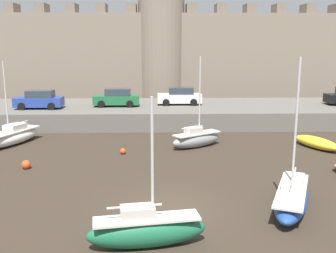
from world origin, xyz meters
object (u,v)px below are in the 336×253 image
Objects in this scene: sailboat_foreground_right at (197,139)px; mooring_buoy_mid_mud at (26,165)px; sailboat_foreground_centre at (292,197)px; sailboat_midflat_left at (12,136)px; mooring_buoy_near_shore at (123,151)px; car_quay_centre_east at (117,98)px; car_quay_west at (180,96)px; car_quay_east at (39,100)px; sailboat_midflat_right at (146,230)px; rowboat_midflat_centre at (316,142)px.

mooring_buoy_mid_mud is at bearing -155.35° from sailboat_foreground_right.
sailboat_foreground_centre is 14.64m from mooring_buoy_mid_mud.
mooring_buoy_mid_mud is at bearing -63.75° from sailboat_midflat_left.
car_quay_centre_east reaches higher than mooring_buoy_near_shore.
car_quay_west is (-3.70, 20.74, 1.75)m from sailboat_foreground_centre.
mooring_buoy_mid_mud is at bearing -77.41° from car_quay_east.
sailboat_foreground_right is 1.52× the size of car_quay_centre_east.
car_quay_east is at bearing 102.59° from mooring_buoy_mid_mud.
mooring_buoy_near_shore is at bearing 131.81° from sailboat_foreground_centre.
sailboat_midflat_right is 6.92m from sailboat_foreground_centre.
sailboat_foreground_centre is (-5.20, -10.24, 0.16)m from rowboat_midflat_centre.
mooring_buoy_near_shore is 12.78m from car_quay_east.
car_quay_east is at bearing 130.93° from sailboat_foreground_centre.
sailboat_midflat_right is at bearing -95.93° from car_quay_west.
sailboat_foreground_centre is 21.14m from car_quay_west.
sailboat_foreground_right is 1.55× the size of rowboat_midflat_centre.
rowboat_midflat_centre is at bearing -21.47° from car_quay_east.
car_quay_west reaches higher than rowboat_midflat_centre.
mooring_buoy_near_shore is 0.09× the size of car_quay_centre_east.
car_quay_east is (-8.12, 9.64, 2.11)m from mooring_buoy_near_shore.
car_quay_centre_east is (-6.43, 9.12, 1.69)m from sailboat_foreground_right.
sailboat_midflat_right is at bearing -153.25° from sailboat_foreground_centre.
sailboat_foreground_right is 1.18× the size of sailboat_midflat_right.
car_quay_east is (-13.10, 7.94, 1.69)m from sailboat_foreground_right.
sailboat_midflat_left is 15.47m from car_quay_west.
rowboat_midflat_centre reaches higher than mooring_buoy_mid_mud.
car_quay_east is (-21.38, 8.41, 1.91)m from rowboat_midflat_centre.
sailboat_midflat_right is at bearing -102.66° from sailboat_foreground_right.
sailboat_foreground_right is 12.34× the size of mooring_buoy_mid_mud.
rowboat_midflat_centre is 7.94× the size of mooring_buoy_mid_mud.
rowboat_midflat_centre is 0.98× the size of car_quay_west.
mooring_buoy_near_shore is (-8.06, 9.01, -0.36)m from sailboat_foreground_centre.
sailboat_foreground_right reaches higher than car_quay_west.
mooring_buoy_mid_mud is 0.12× the size of car_quay_centre_east.
mooring_buoy_near_shore is 0.09× the size of car_quay_west.
sailboat_foreground_centre is at bearing 26.75° from sailboat_midflat_right.
mooring_buoy_mid_mud is 13.12m from car_quay_east.
sailboat_foreground_centre is at bearing -74.00° from sailboat_foreground_right.
sailboat_foreground_right is at bearing 24.65° from mooring_buoy_mid_mud.
sailboat_midflat_left reaches higher than car_quay_east.
car_quay_west is at bearing 69.62° from mooring_buoy_near_shore.
sailboat_foreground_centre is (3.07, -10.71, -0.05)m from sailboat_foreground_right.
sailboat_midflat_left is (-21.41, 1.56, 0.19)m from rowboat_midflat_centre.
mooring_buoy_mid_mud is at bearing 155.80° from sailboat_foreground_centre.
sailboat_foreground_centre reaches higher than sailboat_foreground_right.
sailboat_midflat_right is 24.03m from car_quay_west.
sailboat_midflat_right is 17.97m from sailboat_midflat_left.
car_quay_east is (-16.17, 18.65, 1.75)m from sailboat_foreground_centre.
car_quay_east is 6.77m from car_quay_centre_east.
rowboat_midflat_centre is 10.42× the size of mooring_buoy_near_shore.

